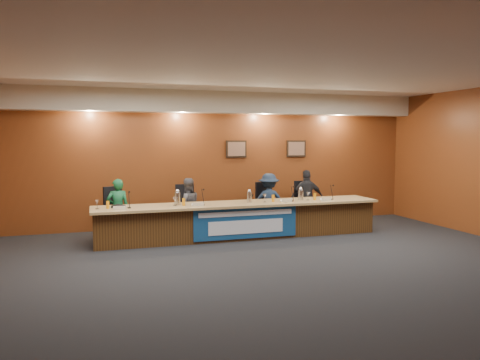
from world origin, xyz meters
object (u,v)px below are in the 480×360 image
object	(u,v)px
carafe_mid	(249,197)
panelist_d	(307,198)
panelist_a	(118,208)
carafe_right	(301,195)
dais_body	(240,221)
panelist_b	(187,206)
banner	(246,223)
panelist_c	(269,201)
office_chair_a	(118,215)
office_chair_c	(267,208)
office_chair_b	(187,212)
speakerphone	(118,206)
carafe_left	(177,199)
office_chair_d	(305,206)

from	to	relation	value
carafe_mid	panelist_d	bearing A→B (deg)	23.96
panelist_a	carafe_right	world-z (taller)	panelist_a
dais_body	panelist_b	xyz separation A→B (m)	(-1.00, 0.71, 0.27)
banner	carafe_right	world-z (taller)	carafe_right
panelist_b	panelist_c	bearing A→B (deg)	174.37
office_chair_a	office_chair_c	size ratio (longest dim) A/B	1.00
office_chair_b	panelist_a	bearing A→B (deg)	-175.66
banner	office_chair_b	bearing A→B (deg)	129.10
dais_body	office_chair_b	bearing A→B (deg)	140.86
panelist_b	panelist_c	xyz separation A→B (m)	(1.93, 0.00, 0.03)
dais_body	panelist_b	distance (m)	1.25
panelist_b	speakerphone	bearing A→B (deg)	18.49
office_chair_a	office_chair_b	bearing A→B (deg)	-24.57
panelist_c	carafe_mid	distance (m)	1.09
carafe_right	dais_body	bearing A→B (deg)	178.66
office_chair_a	carafe_left	distance (m)	1.45
panelist_c	carafe_right	distance (m)	0.90
office_chair_d	carafe_mid	world-z (taller)	carafe_mid
panelist_b	dais_body	bearing A→B (deg)	138.87
panelist_b	panelist_d	world-z (taller)	panelist_d
banner	carafe_mid	size ratio (longest dim) A/B	9.70
panelist_d	speakerphone	size ratio (longest dim) A/B	4.25
office_chair_c	carafe_right	world-z (taller)	carafe_right
dais_body	office_chair_d	size ratio (longest dim) A/B	12.50
panelist_d	carafe_left	world-z (taller)	panelist_d
panelist_c	carafe_right	xyz separation A→B (m)	(0.46, -0.74, 0.21)
office_chair_a	office_chair_c	xyz separation A→B (m)	(3.41, 0.00, 0.00)
office_chair_b	speakerphone	bearing A→B (deg)	-152.32
panelist_c	office_chair_c	distance (m)	0.20
panelist_c	office_chair_a	size ratio (longest dim) A/B	2.70
carafe_right	speakerphone	xyz separation A→B (m)	(-3.91, 0.06, -0.09)
banner	office_chair_a	size ratio (longest dim) A/B	4.58
panelist_a	office_chair_d	size ratio (longest dim) A/B	2.63
office_chair_b	office_chair_d	xyz separation A→B (m)	(2.90, 0.00, 0.00)
panelist_c	office_chair_a	world-z (taller)	panelist_c
dais_body	panelist_b	world-z (taller)	panelist_b
office_chair_b	carafe_right	distance (m)	2.56
office_chair_c	carafe_mid	distance (m)	1.20
banner	speakerphone	world-z (taller)	speakerphone
office_chair_c	dais_body	bearing A→B (deg)	-141.39
panelist_c	panelist_b	bearing A→B (deg)	15.67
carafe_right	carafe_mid	bearing A→B (deg)	-179.04
carafe_left	speakerphone	xyz separation A→B (m)	(-1.18, 0.00, -0.11)
panelist_c	office_chair_c	size ratio (longest dim) A/B	2.70
banner	panelist_c	world-z (taller)	panelist_c
carafe_mid	panelist_b	bearing A→B (deg)	147.20
banner	panelist_a	xyz separation A→B (m)	(-2.48, 1.13, 0.25)
panelist_d	carafe_mid	world-z (taller)	panelist_d
panelist_c	office_chair_c	xyz separation A→B (m)	(0.00, 0.10, -0.17)
panelist_d	carafe_right	world-z (taller)	panelist_d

